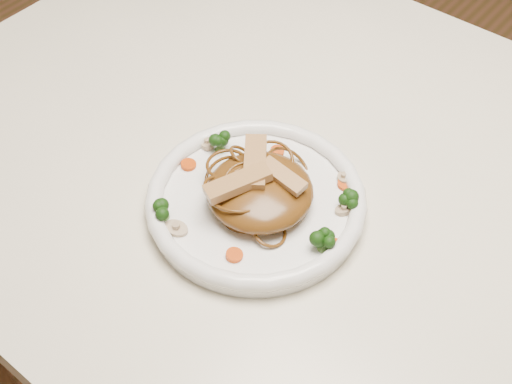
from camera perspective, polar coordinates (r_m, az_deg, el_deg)
The scene contains 19 objects.
table at distance 0.91m, azimuth 6.72°, elevation -3.70°, with size 1.20×0.80×0.75m.
plate at distance 0.79m, azimuth -0.00°, elevation -1.05°, with size 0.25×0.25×0.02m, color white.
noodle_mound at distance 0.77m, azimuth 0.33°, elevation 0.08°, with size 0.12×0.12×0.04m, color brown.
chicken_a at distance 0.76m, azimuth 2.26°, elevation 1.35°, with size 0.06×0.02×0.01m, color tan.
chicken_b at distance 0.77m, azimuth -0.08°, elevation 2.54°, with size 0.08×0.02×0.01m, color tan.
chicken_c at distance 0.75m, azimuth -1.53°, elevation 0.77°, with size 0.07×0.02×0.01m, color tan.
broccoli_0 at distance 0.78m, azimuth 7.95°, elevation -0.59°, with size 0.02×0.02×0.03m, color #193D0C, non-canonical shape.
broccoli_1 at distance 0.83m, azimuth -3.05°, elevation 4.35°, with size 0.03×0.03×0.03m, color #193D0C, non-canonical shape.
broccoli_2 at distance 0.77m, azimuth -7.86°, elevation -1.35°, with size 0.03×0.03×0.03m, color #193D0C, non-canonical shape.
broccoli_3 at distance 0.74m, azimuth 5.76°, elevation -4.11°, with size 0.02×0.02×0.03m, color #193D0C, non-canonical shape.
carrot_0 at distance 0.81m, azimuth 7.52°, elevation 0.68°, with size 0.02×0.02×0.01m, color #DA5008.
carrot_1 at distance 0.83m, azimuth -5.67°, elevation 2.29°, with size 0.02×0.02×0.01m, color #DA5008.
carrot_2 at distance 0.75m, azimuth 6.57°, elevation -4.40°, with size 0.02×0.02×0.01m, color #DA5008.
carrot_3 at distance 0.84m, azimuth 1.78°, elevation 3.42°, with size 0.02×0.02×0.01m, color #DA5008.
carrot_4 at distance 0.74m, azimuth -1.83°, elevation -5.30°, with size 0.02×0.02×0.01m, color #DA5008.
mushroom_0 at distance 0.76m, azimuth -6.67°, elevation -3.05°, with size 0.03×0.03×0.01m, color beige.
mushroom_1 at distance 0.78m, azimuth 7.34°, elevation -1.49°, with size 0.02×0.02×0.01m, color beige.
mushroom_2 at distance 0.85m, azimuth -4.09°, elevation 4.06°, with size 0.02×0.02×0.01m, color beige.
mushroom_3 at distance 0.81m, azimuth 7.31°, elevation 1.15°, with size 0.02×0.02×0.01m, color beige.
Camera 1 is at (0.26, -0.49, 1.36)m, focal length 47.83 mm.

